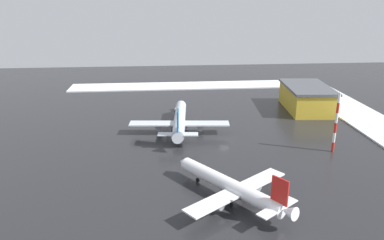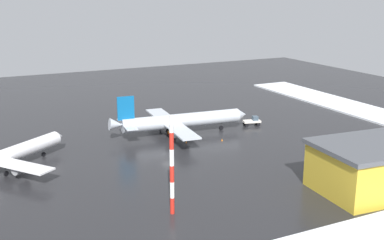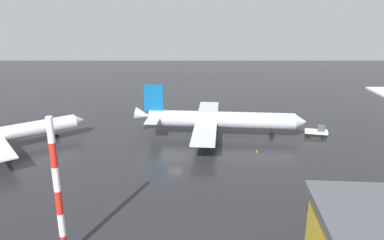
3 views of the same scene
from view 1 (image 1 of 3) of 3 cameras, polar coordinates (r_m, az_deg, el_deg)
ground_plane at (r=108.06m, az=4.96°, el=-3.02°), size 240.00×240.00×0.00m
snow_bank_right at (r=171.47m, az=1.17°, el=5.28°), size 14.00×116.00×0.51m
airplane_distant_tail at (r=113.23m, az=-1.91°, el=-0.03°), size 36.00×29.91×10.68m
airplane_parked_portside at (r=76.73m, az=5.96°, el=-9.98°), size 26.76×23.29×9.31m
pushback_tug at (r=133.95m, az=-2.02°, el=1.92°), size 4.99×3.21×2.50m
ground_crew_near_tug at (r=111.11m, az=-1.34°, el=-1.80°), size 0.36×0.36×1.71m
ground_crew_mid_apron at (r=110.64m, az=-3.70°, el=-1.92°), size 0.36×0.36×1.71m
antenna_mast at (r=103.78m, az=21.09°, el=-0.40°), size 0.70×0.70×16.21m
cargo_hangar at (r=140.88m, az=17.07°, el=3.27°), size 26.06×16.85×8.80m
traffic_cone_near_nose at (r=121.67m, az=2.30°, el=-0.32°), size 0.36×0.36×0.55m
traffic_cone_mid_line at (r=113.61m, az=1.68°, el=-1.71°), size 0.36×0.36×0.55m
traffic_cone_wingtip_side at (r=113.77m, az=-4.60°, el=-1.73°), size 0.36×0.36×0.55m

